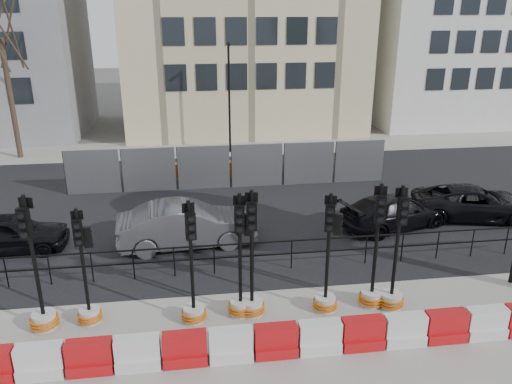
{
  "coord_description": "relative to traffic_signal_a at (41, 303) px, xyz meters",
  "views": [
    {
      "loc": [
        -1.78,
        -12.35,
        7.67
      ],
      "look_at": [
        0.33,
        3.0,
        1.96
      ],
      "focal_mm": 35.0,
      "sensor_mm": 36.0,
      "label": 1
    }
  ],
  "objects": [
    {
      "name": "traffic_signal_f",
      "position": [
        7.3,
        -0.17,
        0.05
      ],
      "size": [
        0.66,
        0.66,
        3.37
      ],
      "rotation": [
        0.0,
        0.0,
        -0.29
      ],
      "color": "silver",
      "rests_on": "ground"
    },
    {
      "name": "ground",
      "position": [
        5.64,
        0.99,
        -0.75
      ],
      "size": [
        120.0,
        120.0,
        0.0
      ],
      "primitive_type": "plane",
      "color": "#51514C",
      "rests_on": "ground"
    },
    {
      "name": "car_c",
      "position": [
        11.24,
        4.81,
        -0.13
      ],
      "size": [
        4.12,
        5.25,
        1.24
      ],
      "primitive_type": "imported",
      "rotation": [
        0.0,
        0.0,
        1.87
      ],
      "color": "black",
      "rests_on": "ground"
    },
    {
      "name": "barrier_row",
      "position": [
        5.64,
        -1.81,
        -0.39
      ],
      "size": [
        13.6,
        0.5,
        0.8
      ],
      "color": "red",
      "rests_on": "ground"
    },
    {
      "name": "traffic_signal_c",
      "position": [
        3.78,
        -0.19,
        -0.06
      ],
      "size": [
        0.66,
        0.66,
        3.37
      ],
      "rotation": [
        0.0,
        0.0,
        0.21
      ],
      "color": "silver",
      "rests_on": "ground"
    },
    {
      "name": "traffic_signal_h",
      "position": [
        9.1,
        -0.28,
        -0.02
      ],
      "size": [
        0.7,
        0.7,
        3.53
      ],
      "rotation": [
        0.0,
        0.0,
        -0.04
      ],
      "color": "silver",
      "rests_on": "ground"
    },
    {
      "name": "kerb_railing",
      "position": [
        5.64,
        2.19,
        -0.06
      ],
      "size": [
        18.0,
        0.04,
        1.0
      ],
      "color": "black",
      "rests_on": "ground"
    },
    {
      "name": "car_d",
      "position": [
        14.65,
        5.24,
        -0.12
      ],
      "size": [
        3.98,
        5.41,
        1.26
      ],
      "primitive_type": "imported",
      "rotation": [
        0.0,
        0.0,
        1.36
      ],
      "color": "black",
      "rests_on": "ground"
    },
    {
      "name": "traffic_signal_g",
      "position": [
        8.61,
        -0.09,
        -0.02
      ],
      "size": [
        0.7,
        0.7,
        3.54
      ],
      "rotation": [
        0.0,
        0.0,
        -0.23
      ],
      "color": "silver",
      "rests_on": "ground"
    },
    {
      "name": "car_a",
      "position": [
        -2.27,
        4.7,
        -0.1
      ],
      "size": [
        1.55,
        3.85,
        1.31
      ],
      "primitive_type": "imported",
      "rotation": [
        0.0,
        0.0,
        1.57
      ],
      "color": "black",
      "rests_on": "ground"
    },
    {
      "name": "traffic_signal_a",
      "position": [
        0.0,
        0.0,
        0.0
      ],
      "size": [
        0.72,
        0.72,
        3.64
      ],
      "rotation": [
        0.0,
        0.0,
        -0.21
      ],
      "color": "silver",
      "rests_on": "ground"
    },
    {
      "name": "sidewalk_far",
      "position": [
        5.64,
        16.99,
        -0.74
      ],
      "size": [
        40.0,
        4.0,
        0.02
      ],
      "primitive_type": "cube",
      "color": "gray",
      "rests_on": "ground"
    },
    {
      "name": "heras_fencing",
      "position": [
        5.63,
        10.78,
        -0.07
      ],
      "size": [
        14.33,
        1.72,
        2.0
      ],
      "color": "gray",
      "rests_on": "ground"
    },
    {
      "name": "car_b",
      "position": [
        3.63,
        4.31,
        0.01
      ],
      "size": [
        2.44,
        4.93,
        1.53
      ],
      "primitive_type": "imported",
      "rotation": [
        0.0,
        0.0,
        1.66
      ],
      "color": "#48484D",
      "rests_on": "ground"
    },
    {
      "name": "sidewalk_near",
      "position": [
        5.64,
        -2.01,
        -0.74
      ],
      "size": [
        40.0,
        6.0,
        0.02
      ],
      "primitive_type": "cube",
      "color": "gray",
      "rests_on": "ground"
    },
    {
      "name": "lamp_post_far",
      "position": [
        6.14,
        15.97,
        2.47
      ],
      "size": [
        0.12,
        0.56,
        6.0
      ],
      "color": "black",
      "rests_on": "ground"
    },
    {
      "name": "building_white",
      "position": [
        22.64,
        22.97,
        7.25
      ],
      "size": [
        12.0,
        9.06,
        16.0
      ],
      "color": "silver",
      "rests_on": "ground"
    },
    {
      "name": "traffic_signal_d",
      "position": [
        5.02,
        -0.06,
        0.07
      ],
      "size": [
        0.68,
        0.68,
        3.45
      ],
      "rotation": [
        0.0,
        0.0,
        -0.13
      ],
      "color": "silver",
      "rests_on": "ground"
    },
    {
      "name": "road",
      "position": [
        5.64,
        7.99,
        -0.74
      ],
      "size": [
        40.0,
        14.0,
        0.03
      ],
      "primitive_type": "cube",
      "color": "black",
      "rests_on": "ground"
    },
    {
      "name": "traffic_signal_b",
      "position": [
        1.11,
        0.12,
        0.01
      ],
      "size": [
        0.63,
        0.63,
        3.19
      ],
      "rotation": [
        0.0,
        0.0,
        0.09
      ],
      "color": "silver",
      "rests_on": "ground"
    },
    {
      "name": "traffic_signal_e",
      "position": [
        5.31,
        -0.1,
        -0.02
      ],
      "size": [
        0.7,
        0.7,
        3.53
      ],
      "rotation": [
        0.0,
        0.0,
        -0.11
      ],
      "color": "silver",
      "rests_on": "ground"
    }
  ]
}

